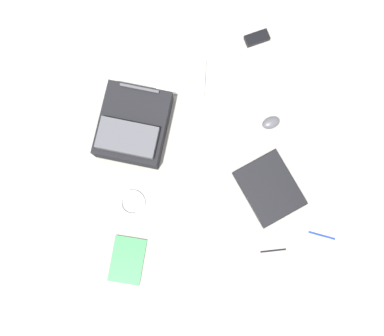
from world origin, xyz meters
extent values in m
plane|color=gray|center=(0.00, 0.00, 0.00)|extent=(3.87, 3.87, 0.00)
cube|color=black|center=(-0.24, -0.25, 0.06)|extent=(0.50, 0.47, 0.12)
cube|color=#4C4C51|center=(-0.16, -0.29, 0.15)|extent=(0.27, 0.33, 0.04)
cylinder|color=#4C4C51|center=(-0.40, -0.17, 0.13)|extent=(0.10, 0.19, 0.02)
cube|color=black|center=(0.25, 0.35, 0.01)|extent=(0.38, 0.33, 0.02)
cube|color=black|center=(0.25, 0.35, 0.03)|extent=(0.37, 0.33, 0.01)
cube|color=silver|center=(0.41, -0.45, 0.01)|extent=(0.27, 0.23, 0.01)
cube|color=#2D8C3F|center=(0.41, -0.45, 0.01)|extent=(0.27, 0.24, 0.00)
cube|color=silver|center=(-0.45, 0.06, 0.01)|extent=(0.26, 0.30, 0.02)
cube|color=silver|center=(-0.45, 0.06, 0.02)|extent=(0.27, 0.31, 0.00)
cube|color=silver|center=(-0.02, 0.14, 0.01)|extent=(0.21, 0.28, 0.01)
cube|color=silver|center=(-0.02, 0.14, 0.01)|extent=(0.21, 0.29, 0.00)
ellipsoid|color=#4C4C51|center=(-0.08, 0.45, 0.02)|extent=(0.07, 0.10, 0.04)
torus|color=silver|center=(0.14, -0.36, 0.01)|extent=(0.13, 0.13, 0.01)
cube|color=black|center=(-0.56, 0.52, 0.01)|extent=(0.07, 0.14, 0.03)
cylinder|color=black|center=(0.56, 0.28, 0.00)|extent=(0.03, 0.13, 0.01)
cylinder|color=#1933B2|center=(0.55, 0.54, 0.00)|extent=(0.08, 0.12, 0.01)
camera|label=1|loc=(0.36, -0.09, 2.14)|focal=38.77mm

